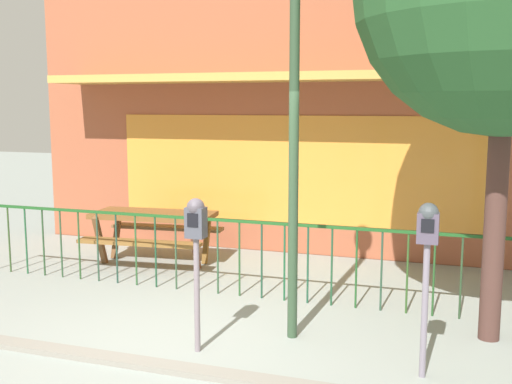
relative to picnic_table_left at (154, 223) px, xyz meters
name	(u,v)px	position (x,y,z in m)	size (l,w,h in m)	color
ground	(177,349)	(1.76, -2.86, -0.61)	(40.00, 40.00, 0.00)	gray
pub_storefront	(295,100)	(1.76, 1.52, 1.83)	(8.98, 1.43, 4.89)	brown
patio_fence_front	(239,244)	(1.76, -1.08, 0.05)	(7.57, 0.04, 0.97)	#1C4E1E
picnic_table_left	(154,223)	(0.00, 0.00, 0.00)	(1.92, 1.53, 0.79)	brown
parking_meter_near	(196,234)	(1.97, -2.84, 0.55)	(0.18, 0.17, 1.50)	slate
parking_meter_far	(427,244)	(4.07, -2.73, 0.59)	(0.18, 0.17, 1.55)	slate
street_lamp	(294,77)	(2.74, -2.19, 2.02)	(0.28, 0.28, 4.05)	#2D452D
curb_edge	(155,368)	(1.76, -3.32, -0.61)	(12.58, 0.20, 0.11)	gray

